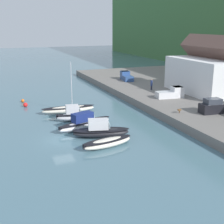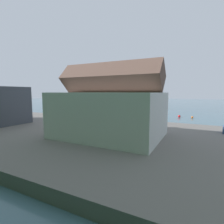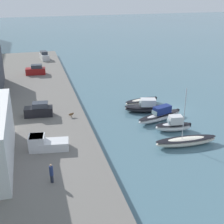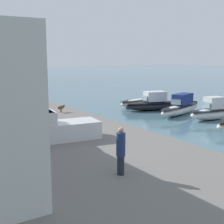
{
  "view_description": "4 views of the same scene",
  "coord_description": "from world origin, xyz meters",
  "px_view_note": "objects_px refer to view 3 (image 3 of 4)",
  "views": [
    {
      "loc": [
        35.22,
        -7.77,
        13.65
      ],
      "look_at": [
        -0.69,
        6.72,
        2.68
      ],
      "focal_mm": 50.0,
      "sensor_mm": 36.0,
      "label": 1
    },
    {
      "loc": [
        -23.13,
        53.15,
        7.54
      ],
      "look_at": [
        -0.02,
        7.0,
        1.68
      ],
      "focal_mm": 28.0,
      "sensor_mm": 36.0,
      "label": 2
    },
    {
      "loc": [
        -44.53,
        22.64,
        20.22
      ],
      "look_at": [
        -3.05,
        11.55,
        2.16
      ],
      "focal_mm": 50.0,
      "sensor_mm": 36.0,
      "label": 3
    },
    {
      "loc": [
        -28.03,
        29.16,
        6.37
      ],
      "look_at": [
        -3.77,
        13.38,
        1.24
      ],
      "focal_mm": 50.0,
      "sensor_mm": 36.0,
      "label": 4
    }
  ],
  "objects_px": {
    "moored_boat_1": "(174,125)",
    "pickup_truck_0": "(45,143)",
    "moored_boat_4": "(142,101)",
    "moored_boat_2": "(160,115)",
    "parked_car_2": "(44,56)",
    "parked_car_1": "(36,70)",
    "parked_car_0": "(39,110)",
    "moored_boat_0": "(186,141)",
    "moored_boat_3": "(146,107)",
    "person_on_quay": "(51,173)",
    "dog_on_quay": "(71,114)"
  },
  "relations": [
    {
      "from": "moored_boat_4",
      "to": "parked_car_2",
      "type": "xyz_separation_m",
      "value": [
        33.98,
        14.67,
        1.63
      ]
    },
    {
      "from": "moored_boat_0",
      "to": "dog_on_quay",
      "type": "bearing_deg",
      "value": 55.05
    },
    {
      "from": "parked_car_2",
      "to": "parked_car_0",
      "type": "bearing_deg",
      "value": 77.77
    },
    {
      "from": "parked_car_0",
      "to": "parked_car_2",
      "type": "height_order",
      "value": "same"
    },
    {
      "from": "parked_car_2",
      "to": "person_on_quay",
      "type": "bearing_deg",
      "value": 79.73
    },
    {
      "from": "moored_boat_2",
      "to": "pickup_truck_0",
      "type": "relative_size",
      "value": 1.72
    },
    {
      "from": "moored_boat_0",
      "to": "dog_on_quay",
      "type": "height_order",
      "value": "moored_boat_0"
    },
    {
      "from": "moored_boat_0",
      "to": "moored_boat_1",
      "type": "xyz_separation_m",
      "value": [
        4.45,
        -0.31,
        0.25
      ]
    },
    {
      "from": "moored_boat_4",
      "to": "parked_car_2",
      "type": "distance_m",
      "value": 37.05
    },
    {
      "from": "moored_boat_0",
      "to": "person_on_quay",
      "type": "height_order",
      "value": "moored_boat_0"
    },
    {
      "from": "moored_boat_2",
      "to": "parked_car_2",
      "type": "xyz_separation_m",
      "value": [
        41.2,
        15.15,
        1.34
      ]
    },
    {
      "from": "parked_car_2",
      "to": "dog_on_quay",
      "type": "relative_size",
      "value": 5.01
    },
    {
      "from": "parked_car_0",
      "to": "person_on_quay",
      "type": "distance_m",
      "value": 17.74
    },
    {
      "from": "parked_car_2",
      "to": "moored_boat_0",
      "type": "bearing_deg",
      "value": 99.67
    },
    {
      "from": "moored_boat_3",
      "to": "pickup_truck_0",
      "type": "height_order",
      "value": "pickup_truck_0"
    },
    {
      "from": "person_on_quay",
      "to": "dog_on_quay",
      "type": "relative_size",
      "value": 2.44
    },
    {
      "from": "parked_car_1",
      "to": "moored_boat_2",
      "type": "bearing_deg",
      "value": -141.41
    },
    {
      "from": "person_on_quay",
      "to": "pickup_truck_0",
      "type": "bearing_deg",
      "value": 1.34
    },
    {
      "from": "parked_car_1",
      "to": "moored_boat_4",
      "type": "bearing_deg",
      "value": -133.78
    },
    {
      "from": "moored_boat_2",
      "to": "parked_car_1",
      "type": "xyz_separation_m",
      "value": [
        27.41,
        17.85,
        1.34
      ]
    },
    {
      "from": "moored_boat_3",
      "to": "dog_on_quay",
      "type": "height_order",
      "value": "moored_boat_3"
    },
    {
      "from": "person_on_quay",
      "to": "dog_on_quay",
      "type": "distance_m",
      "value": 16.56
    },
    {
      "from": "moored_boat_0",
      "to": "moored_boat_1",
      "type": "distance_m",
      "value": 4.47
    },
    {
      "from": "person_on_quay",
      "to": "moored_boat_4",
      "type": "bearing_deg",
      "value": -39.41
    },
    {
      "from": "moored_boat_4",
      "to": "pickup_truck_0",
      "type": "height_order",
      "value": "pickup_truck_0"
    },
    {
      "from": "moored_boat_1",
      "to": "moored_boat_4",
      "type": "distance_m",
      "value": 11.26
    },
    {
      "from": "moored_boat_1",
      "to": "moored_boat_2",
      "type": "relative_size",
      "value": 0.65
    },
    {
      "from": "parked_car_1",
      "to": "parked_car_2",
      "type": "xyz_separation_m",
      "value": [
        13.79,
        -2.7,
        0.0
      ]
    },
    {
      "from": "moored_boat_1",
      "to": "pickup_truck_0",
      "type": "bearing_deg",
      "value": 107.32
    },
    {
      "from": "moored_boat_1",
      "to": "moored_boat_3",
      "type": "xyz_separation_m",
      "value": [
        7.79,
        1.29,
        -0.04
      ]
    },
    {
      "from": "moored_boat_1",
      "to": "pickup_truck_0",
      "type": "height_order",
      "value": "pickup_truck_0"
    },
    {
      "from": "moored_boat_1",
      "to": "parked_car_1",
      "type": "xyz_separation_m",
      "value": [
        31.41,
        18.25,
        1.31
      ]
    },
    {
      "from": "parked_car_0",
      "to": "pickup_truck_0",
      "type": "relative_size",
      "value": 0.88
    },
    {
      "from": "moored_boat_2",
      "to": "parked_car_2",
      "type": "height_order",
      "value": "parked_car_2"
    },
    {
      "from": "moored_boat_2",
      "to": "person_on_quay",
      "type": "height_order",
      "value": "person_on_quay"
    },
    {
      "from": "moored_boat_3",
      "to": "moored_boat_4",
      "type": "relative_size",
      "value": 1.13
    },
    {
      "from": "pickup_truck_0",
      "to": "dog_on_quay",
      "type": "height_order",
      "value": "pickup_truck_0"
    },
    {
      "from": "parked_car_0",
      "to": "moored_boat_3",
      "type": "bearing_deg",
      "value": -83.91
    },
    {
      "from": "moored_boat_0",
      "to": "moored_boat_3",
      "type": "distance_m",
      "value": 12.28
    },
    {
      "from": "moored_boat_3",
      "to": "person_on_quay",
      "type": "distance_m",
      "value": 24.69
    },
    {
      "from": "moored_boat_1",
      "to": "moored_boat_4",
      "type": "bearing_deg",
      "value": 12.62
    },
    {
      "from": "parked_car_2",
      "to": "pickup_truck_0",
      "type": "relative_size",
      "value": 0.89
    },
    {
      "from": "dog_on_quay",
      "to": "moored_boat_3",
      "type": "bearing_deg",
      "value": 79.01
    },
    {
      "from": "moored_boat_0",
      "to": "parked_car_1",
      "type": "distance_m",
      "value": 40.13
    },
    {
      "from": "moored_boat_0",
      "to": "moored_boat_3",
      "type": "bearing_deg",
      "value": 6.77
    },
    {
      "from": "moored_boat_0",
      "to": "pickup_truck_0",
      "type": "height_order",
      "value": "moored_boat_0"
    },
    {
      "from": "parked_car_0",
      "to": "pickup_truck_0",
      "type": "distance_m",
      "value": 10.7
    },
    {
      "from": "parked_car_1",
      "to": "parked_car_0",
      "type": "bearing_deg",
      "value": -175.64
    },
    {
      "from": "parked_car_0",
      "to": "person_on_quay",
      "type": "height_order",
      "value": "parked_car_0"
    },
    {
      "from": "parked_car_1",
      "to": "person_on_quay",
      "type": "xyz_separation_m",
      "value": [
        -41.43,
        0.08,
        0.18
      ]
    }
  ]
}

